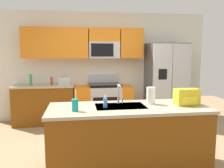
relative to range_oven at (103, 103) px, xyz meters
The scene contains 14 objects.
ground_plane 1.86m from the range_oven, 89.63° to the right, with size 9.00×9.00×0.00m, color #997A56.
kitchen_wall_unit 1.08m from the range_oven, 115.05° to the left, with size 5.20×0.43×2.60m.
back_counter 1.37m from the range_oven, behind, with size 1.37×0.63×0.90m.
range_oven is the anchor object (origin of this frame).
refrigerator 1.60m from the range_oven, ahead, with size 0.90×0.76×1.85m.
island_counter 2.42m from the range_oven, 88.21° to the right, with size 2.16×0.85×0.90m.
toaster 1.05m from the range_oven, behind, with size 0.28×0.16×0.18m.
pepper_mill 1.31m from the range_oven, behind, with size 0.05×0.05×0.18m, color #B2332D.
bottle_green 1.74m from the range_oven, behind, with size 0.06×0.06×0.25m, color green.
sink_faucet 2.31m from the range_oven, 90.47° to the right, with size 0.08×0.21×0.28m.
drink_cup_teal 2.70m from the range_oven, 103.94° to the right, with size 0.08×0.08×0.27m.
soap_dispenser 2.50m from the range_oven, 95.63° to the right, with size 0.06×0.06×0.17m.
paper_towel_roll 2.41m from the range_oven, 79.51° to the right, with size 0.12×0.12×0.24m, color white.
backpack 2.66m from the range_oven, 69.50° to the right, with size 0.32×0.22×0.23m.
Camera 1 is at (-0.61, -3.66, 1.62)m, focal length 37.53 mm.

